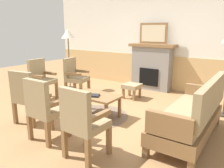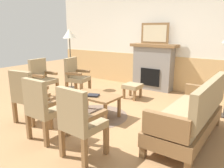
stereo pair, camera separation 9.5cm
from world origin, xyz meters
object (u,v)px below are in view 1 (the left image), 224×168
armchair_by_window_left (75,75)px  armchair_corner_left (28,95)px  couch (192,115)px  armchair_near_fireplace (41,78)px  coffee_table (95,97)px  fireplace (152,66)px  armchair_front_center (44,107)px  framed_picture (153,33)px  armchair_front_left (83,120)px  book_on_table (94,95)px  footstool (132,87)px  floor_lamp_by_chairs (68,37)px

armchair_by_window_left → armchair_corner_left: 1.77m
couch → armchair_corner_left: same height
armchair_by_window_left → armchair_near_fireplace: bearing=-127.8°
coffee_table → couch: bearing=2.7°
coffee_table → armchair_near_fireplace: bearing=175.9°
fireplace → couch: (1.78, -2.44, -0.26)m
armchair_by_window_left → armchair_corner_left: size_ratio=1.00×
fireplace → armchair_front_center: bearing=-90.9°
framed_picture → armchair_by_window_left: (-1.31, -1.75, -1.02)m
framed_picture → armchair_front_center: framed_picture is taller
framed_picture → armchair_front_left: (0.75, -3.77, -1.02)m
couch → armchair_front_center: same height
framed_picture → book_on_table: framed_picture is taller
armchair_near_fireplace → footstool: bearing=36.2°
fireplace → couch: 3.03m
fireplace → book_on_table: size_ratio=5.94×
footstool → armchair_front_center: (-0.04, -2.62, 0.25)m
couch → armchair_near_fireplace: (-3.58, 0.04, 0.14)m
armchair_corner_left → armchair_front_left: bearing=-11.3°
fireplace → footstool: bearing=-91.3°
couch → book_on_table: (-1.78, -0.18, 0.06)m
footstool → armchair_near_fireplace: size_ratio=0.41×
armchair_front_left → armchair_front_center: bearing=176.0°
coffee_table → armchair_front_left: 1.48m
armchair_front_center → coffee_table: bearing=88.7°
floor_lamp_by_chairs → fireplace: bearing=32.7°
framed_picture → floor_lamp_by_chairs: 2.35m
couch → floor_lamp_by_chairs: (-3.75, 1.17, 1.05)m
armchair_corner_left → floor_lamp_by_chairs: 2.64m
floor_lamp_by_chairs → footstool: bearing=5.1°
framed_picture → footstool: size_ratio=2.00×
coffee_table → armchair_corner_left: bearing=-130.3°
framed_picture → armchair_near_fireplace: bearing=-127.0°
armchair_front_center → armchair_near_fireplace: bearing=142.8°
armchair_front_left → coffee_table: bearing=122.1°
framed_picture → armchair_front_center: bearing=-90.9°
armchair_by_window_left → framed_picture: bearing=53.3°
armchair_by_window_left → armchair_corner_left: (0.48, -1.71, 0.00)m
footstool → floor_lamp_by_chairs: bearing=-174.9°
book_on_table → floor_lamp_by_chairs: (-1.97, 1.36, 1.00)m
book_on_table → armchair_front_center: armchair_front_center is taller
armchair_near_fireplace → armchair_corner_left: bearing=-47.4°
book_on_table → armchair_corner_left: bearing=-134.7°
framed_picture → coffee_table: size_ratio=0.83×
couch → armchair_near_fireplace: bearing=179.3°
couch → book_on_table: couch is taller
couch → floor_lamp_by_chairs: 4.07m
coffee_table → armchair_front_center: armchair_front_center is taller
book_on_table → armchair_by_window_left: size_ratio=0.22×
armchair_by_window_left → footstool: bearing=27.3°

